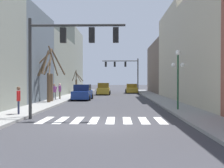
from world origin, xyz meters
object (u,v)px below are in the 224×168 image
(car_at_intersection, at_px, (104,89))
(pedestrian_on_left_sidewalk, at_px, (54,90))
(street_tree_right_mid, at_px, (50,77))
(car_parked_right_mid, at_px, (83,93))
(street_tree_right_far, at_px, (77,83))
(car_driving_away_lane, at_px, (132,89))
(traffic_signal_far, at_px, (124,68))
(pedestrian_crossing_street, at_px, (60,90))
(traffic_signal_near, at_px, (66,45))
(pedestrian_near_right_corner, at_px, (19,98))
(street_tree_left_near, at_px, (47,76))
(street_lamp_right_corner, at_px, (178,67))

(car_at_intersection, relative_size, pedestrian_on_left_sidewalk, 2.60)
(street_tree_right_mid, bearing_deg, pedestrian_on_left_sidewalk, 93.30)
(car_parked_right_mid, relative_size, street_tree_right_far, 1.25)
(car_parked_right_mid, distance_m, car_at_intersection, 10.84)
(car_driving_away_lane, bearing_deg, traffic_signal_far, 148.72)
(car_at_intersection, xyz_separation_m, pedestrian_crossing_street, (-4.16, -11.47, 0.33))
(traffic_signal_near, bearing_deg, street_tree_right_mid, 109.16)
(pedestrian_crossing_street, height_order, pedestrian_near_right_corner, pedestrian_crossing_street)
(traffic_signal_near, bearing_deg, street_tree_left_near, 111.03)
(pedestrian_near_right_corner, bearing_deg, car_driving_away_lane, -36.16)
(pedestrian_crossing_street, bearing_deg, traffic_signal_far, 128.63)
(car_at_intersection, distance_m, street_tree_left_near, 16.53)
(traffic_signal_near, height_order, street_lamp_right_corner, traffic_signal_near)
(car_at_intersection, distance_m, pedestrian_crossing_street, 12.21)
(car_parked_right_mid, bearing_deg, street_tree_right_mid, 146.52)
(traffic_signal_far, distance_m, street_tree_right_mid, 19.62)
(car_at_intersection, relative_size, street_tree_left_near, 0.82)
(street_tree_right_far, bearing_deg, traffic_signal_far, 20.30)
(car_driving_away_lane, distance_m, street_tree_right_far, 10.12)
(car_at_intersection, bearing_deg, car_driving_away_lane, 140.09)
(traffic_signal_far, bearing_deg, pedestrian_crossing_street, -116.65)
(traffic_signal_far, distance_m, pedestrian_crossing_street, 16.83)
(pedestrian_near_right_corner, distance_m, street_tree_right_far, 24.95)
(car_driving_away_lane, bearing_deg, pedestrian_on_left_sidewalk, 153.30)
(street_lamp_right_corner, relative_size, pedestrian_crossing_street, 2.40)
(traffic_signal_far, bearing_deg, street_tree_right_far, -159.70)
(street_tree_left_near, bearing_deg, traffic_signal_far, 68.39)
(pedestrian_near_right_corner, xyz_separation_m, street_tree_right_far, (-0.50, 24.93, 0.65))
(traffic_signal_near, relative_size, street_lamp_right_corner, 1.36)
(traffic_signal_near, xyz_separation_m, car_at_intersection, (0.64, 25.47, -3.30))
(street_tree_right_mid, bearing_deg, traffic_signal_near, -70.84)
(traffic_signal_near, height_order, street_tree_right_far, traffic_signal_near)
(traffic_signal_near, bearing_deg, pedestrian_on_left_sidewalk, 106.71)
(traffic_signal_near, distance_m, pedestrian_on_left_sidewalk, 13.79)
(pedestrian_crossing_street, relative_size, street_tree_right_far, 0.47)
(pedestrian_on_left_sidewalk, bearing_deg, pedestrian_crossing_street, 95.14)
(car_at_intersection, relative_size, street_tree_right_far, 1.18)
(street_lamp_right_corner, xyz_separation_m, pedestrian_crossing_street, (-10.60, 10.15, -1.92))
(street_lamp_right_corner, xyz_separation_m, car_parked_right_mid, (-8.20, 10.92, -2.29))
(car_driving_away_lane, xyz_separation_m, street_tree_left_near, (-8.88, -21.29, 1.80))
(street_lamp_right_corner, height_order, street_tree_right_far, street_lamp_right_corner)
(pedestrian_crossing_street, bearing_deg, street_tree_left_near, -27.01)
(traffic_signal_far, bearing_deg, street_tree_right_mid, -113.03)
(car_driving_away_lane, distance_m, street_tree_left_near, 23.14)
(car_driving_away_lane, distance_m, car_at_intersection, 7.09)
(car_parked_right_mid, xyz_separation_m, street_tree_right_mid, (-2.63, -3.98, 1.76))
(car_parked_right_mid, height_order, street_tree_left_near, street_tree_left_near)
(traffic_signal_far, relative_size, pedestrian_on_left_sidewalk, 3.59)
(pedestrian_on_left_sidewalk, distance_m, street_tree_right_far, 13.13)
(car_parked_right_mid, bearing_deg, car_at_intersection, -9.35)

